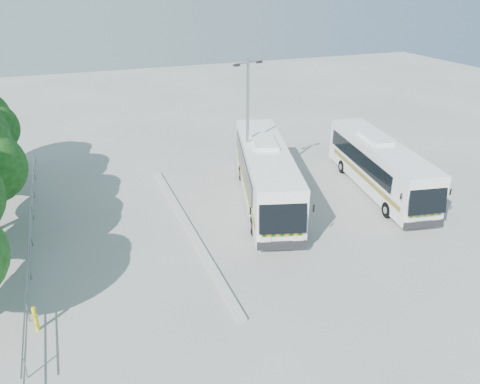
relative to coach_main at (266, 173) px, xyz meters
name	(u,v)px	position (x,y,z in m)	size (l,w,h in m)	color
ground	(242,238)	(-2.83, -3.50, -1.82)	(100.00, 100.00, 0.00)	#A8A8A3
kerb_divider	(188,227)	(-5.13, -1.50, -1.75)	(0.40, 16.00, 0.15)	#B2B2AD
railing	(31,224)	(-12.83, 0.50, -1.08)	(0.06, 22.00, 1.00)	gray
coach_main	(266,173)	(0.00, 0.00, 0.00)	(5.59, 12.16, 3.32)	white
coach_adjacent	(379,165)	(7.15, -1.02, -0.14)	(4.17, 11.24, 3.06)	white
lamppost	(248,123)	(-0.56, 1.45, 2.65)	(1.93, 0.79, 8.10)	#96999E
bollard	(36,319)	(-12.53, -7.13, -1.28)	(0.15, 0.15, 1.08)	yellow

